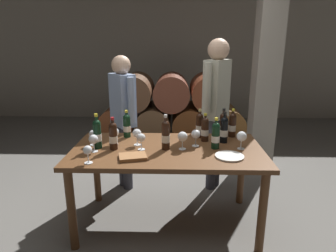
{
  "coord_description": "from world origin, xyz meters",
  "views": [
    {
      "loc": [
        0.07,
        -2.46,
        1.68
      ],
      "look_at": [
        0.0,
        0.2,
        0.91
      ],
      "focal_mm": 31.32,
      "sensor_mm": 36.0,
      "label": 1
    }
  ],
  "objects_px": {
    "wine_bottle_0": "(127,125)",
    "wine_bottle_4": "(224,129)",
    "wine_bottle_1": "(113,136)",
    "wine_bottle_5": "(97,133)",
    "wine_glass_2": "(114,133)",
    "taster_seated_left": "(123,112)",
    "wine_glass_1": "(141,138)",
    "wine_bottle_9": "(200,125)",
    "wine_bottle_8": "(232,125)",
    "wine_glass_5": "(137,134)",
    "wine_bottle_2": "(216,135)",
    "tasting_notebook": "(133,157)",
    "dining_table": "(167,158)",
    "wine_glass_7": "(88,151)",
    "wine_glass_0": "(196,135)",
    "wine_bottle_7": "(205,129)",
    "wine_glass_6": "(93,140)",
    "serving_plate": "(230,156)",
    "wine_bottle_3": "(223,125)",
    "wine_glass_8": "(242,137)",
    "wine_glass_4": "(183,137)",
    "wine_bottle_6": "(166,135)",
    "wine_glass_3": "(93,135)"
  },
  "relations": [
    {
      "from": "wine_bottle_8",
      "to": "wine_glass_7",
      "type": "height_order",
      "value": "wine_bottle_8"
    },
    {
      "from": "wine_glass_1",
      "to": "wine_glass_8",
      "type": "height_order",
      "value": "wine_glass_8"
    },
    {
      "from": "wine_glass_4",
      "to": "serving_plate",
      "type": "height_order",
      "value": "wine_glass_4"
    },
    {
      "from": "wine_bottle_9",
      "to": "wine_glass_0",
      "type": "height_order",
      "value": "wine_bottle_9"
    },
    {
      "from": "wine_glass_6",
      "to": "wine_glass_5",
      "type": "bearing_deg",
      "value": 26.89
    },
    {
      "from": "wine_glass_3",
      "to": "serving_plate",
      "type": "height_order",
      "value": "wine_glass_3"
    },
    {
      "from": "wine_bottle_4",
      "to": "wine_glass_2",
      "type": "bearing_deg",
      "value": -175.42
    },
    {
      "from": "wine_glass_2",
      "to": "wine_bottle_6",
      "type": "bearing_deg",
      "value": -13.58
    },
    {
      "from": "wine_glass_1",
      "to": "wine_glass_7",
      "type": "height_order",
      "value": "wine_glass_1"
    },
    {
      "from": "wine_bottle_4",
      "to": "wine_bottle_3",
      "type": "bearing_deg",
      "value": 84.5
    },
    {
      "from": "taster_seated_left",
      "to": "wine_glass_2",
      "type": "bearing_deg",
      "value": -87.76
    },
    {
      "from": "wine_bottle_0",
      "to": "wine_glass_0",
      "type": "xyz_separation_m",
      "value": [
        0.67,
        -0.25,
        -0.01
      ]
    },
    {
      "from": "wine_glass_5",
      "to": "wine_glass_2",
      "type": "bearing_deg",
      "value": 175.65
    },
    {
      "from": "wine_glass_8",
      "to": "serving_plate",
      "type": "height_order",
      "value": "wine_glass_8"
    },
    {
      "from": "wine_bottle_7",
      "to": "serving_plate",
      "type": "relative_size",
      "value": 1.14
    },
    {
      "from": "wine_bottle_1",
      "to": "wine_bottle_5",
      "type": "height_order",
      "value": "wine_bottle_5"
    },
    {
      "from": "wine_bottle_3",
      "to": "wine_glass_8",
      "type": "bearing_deg",
      "value": -70.91
    },
    {
      "from": "wine_bottle_9",
      "to": "wine_glass_2",
      "type": "distance_m",
      "value": 0.84
    },
    {
      "from": "wine_bottle_0",
      "to": "wine_glass_6",
      "type": "bearing_deg",
      "value": -117.69
    },
    {
      "from": "wine_bottle_1",
      "to": "wine_glass_1",
      "type": "xyz_separation_m",
      "value": [
        0.25,
        -0.01,
        -0.02
      ]
    },
    {
      "from": "wine_bottle_0",
      "to": "wine_bottle_4",
      "type": "bearing_deg",
      "value": -8.68
    },
    {
      "from": "wine_bottle_0",
      "to": "wine_bottle_1",
      "type": "xyz_separation_m",
      "value": [
        -0.06,
        -0.35,
        0.01
      ]
    },
    {
      "from": "wine_glass_2",
      "to": "tasting_notebook",
      "type": "relative_size",
      "value": 0.74
    },
    {
      "from": "wine_glass_3",
      "to": "wine_glass_6",
      "type": "xyz_separation_m",
      "value": [
        0.05,
        -0.17,
        0.01
      ]
    },
    {
      "from": "wine_glass_1",
      "to": "wine_bottle_9",
      "type": "bearing_deg",
      "value": 34.84
    },
    {
      "from": "wine_bottle_4",
      "to": "wine_glass_6",
      "type": "bearing_deg",
      "value": -166.59
    },
    {
      "from": "wine_bottle_2",
      "to": "tasting_notebook",
      "type": "xyz_separation_m",
      "value": [
        -0.7,
        -0.26,
        -0.11
      ]
    },
    {
      "from": "wine_bottle_2",
      "to": "wine_bottle_6",
      "type": "xyz_separation_m",
      "value": [
        -0.44,
        -0.04,
        0.01
      ]
    },
    {
      "from": "wine_bottle_5",
      "to": "tasting_notebook",
      "type": "relative_size",
      "value": 1.43
    },
    {
      "from": "wine_bottle_5",
      "to": "wine_bottle_7",
      "type": "relative_size",
      "value": 1.16
    },
    {
      "from": "wine_bottle_8",
      "to": "wine_glass_5",
      "type": "height_order",
      "value": "wine_bottle_8"
    },
    {
      "from": "wine_bottle_5",
      "to": "taster_seated_left",
      "type": "relative_size",
      "value": 0.2
    },
    {
      "from": "wine_bottle_8",
      "to": "wine_glass_7",
      "type": "relative_size",
      "value": 1.97
    },
    {
      "from": "wine_bottle_3",
      "to": "tasting_notebook",
      "type": "height_order",
      "value": "wine_bottle_3"
    },
    {
      "from": "wine_glass_2",
      "to": "taster_seated_left",
      "type": "xyz_separation_m",
      "value": [
        -0.02,
        0.63,
        0.05
      ]
    },
    {
      "from": "wine_glass_5",
      "to": "wine_glass_7",
      "type": "relative_size",
      "value": 1.06
    },
    {
      "from": "wine_bottle_1",
      "to": "wine_bottle_9",
      "type": "xyz_separation_m",
      "value": [
        0.78,
        0.37,
        -0.0
      ]
    },
    {
      "from": "wine_glass_3",
      "to": "serving_plate",
      "type": "distance_m",
      "value": 1.24
    },
    {
      "from": "wine_bottle_1",
      "to": "wine_glass_6",
      "type": "distance_m",
      "value": 0.17
    },
    {
      "from": "wine_bottle_3",
      "to": "wine_glass_5",
      "type": "distance_m",
      "value": 0.86
    },
    {
      "from": "taster_seated_left",
      "to": "wine_bottle_4",
      "type": "bearing_deg",
      "value": -27.54
    },
    {
      "from": "wine_glass_2",
      "to": "wine_bottle_0",
      "type": "bearing_deg",
      "value": 70.12
    },
    {
      "from": "wine_glass_6",
      "to": "serving_plate",
      "type": "xyz_separation_m",
      "value": [
        1.15,
        -0.09,
        -0.1
      ]
    },
    {
      "from": "dining_table",
      "to": "wine_bottle_9",
      "type": "relative_size",
      "value": 5.92
    },
    {
      "from": "tasting_notebook",
      "to": "wine_bottle_4",
      "type": "bearing_deg",
      "value": 13.95
    },
    {
      "from": "wine_bottle_0",
      "to": "dining_table",
      "type": "bearing_deg",
      "value": -37.65
    },
    {
      "from": "wine_glass_1",
      "to": "wine_glass_5",
      "type": "distance_m",
      "value": 0.13
    },
    {
      "from": "tasting_notebook",
      "to": "taster_seated_left",
      "type": "height_order",
      "value": "taster_seated_left"
    },
    {
      "from": "wine_bottle_2",
      "to": "wine_glass_1",
      "type": "relative_size",
      "value": 1.89
    },
    {
      "from": "wine_bottle_0",
      "to": "wine_glass_1",
      "type": "relative_size",
      "value": 1.83
    }
  ]
}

